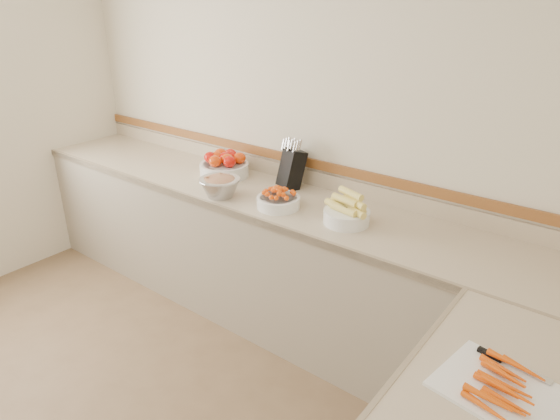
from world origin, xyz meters
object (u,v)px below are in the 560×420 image
Objects in this scene: knife_block at (292,168)px; corn_bowl at (347,213)px; tomato_bowl at (224,165)px; cherry_tomato_bowl at (278,200)px; cutting_board at (504,389)px; rhubarb_bowl at (220,185)px.

corn_bowl is (0.57, -0.26, -0.07)m from knife_block.
cherry_tomato_bowl is at bearing -18.35° from tomato_bowl.
tomato_bowl is 0.67m from cherry_tomato_bowl.
cutting_board is (1.49, -0.74, -0.03)m from cherry_tomato_bowl.
rhubarb_bowl is (-0.82, -0.14, 0.01)m from corn_bowl.
cherry_tomato_bowl is 0.44m from corn_bowl.
cherry_tomato_bowl is 0.59× the size of cutting_board.
rhubarb_bowl is 1.99m from cutting_board.
rhubarb_bowl is (0.25, -0.30, -0.00)m from tomato_bowl.
corn_bowl is at bearing -24.25° from knife_block.
knife_block is 0.76× the size of cutting_board.
cutting_board is at bearing -36.98° from corn_bowl.
cutting_board is at bearing -26.31° from cherry_tomato_bowl.
tomato_bowl is 1.32× the size of rhubarb_bowl.
cherry_tomato_bowl reaches higher than cutting_board.
cherry_tomato_bowl is 0.91× the size of corn_bowl.
knife_block is 1.18× the size of corn_bowl.
rhubarb_bowl is (-0.39, -0.09, 0.03)m from cherry_tomato_bowl.
cutting_board is at bearing -24.02° from tomato_bowl.
tomato_bowl reaches higher than cutting_board.
tomato_bowl is at bearing 129.71° from rhubarb_bowl.
knife_block is 0.48m from rhubarb_bowl.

